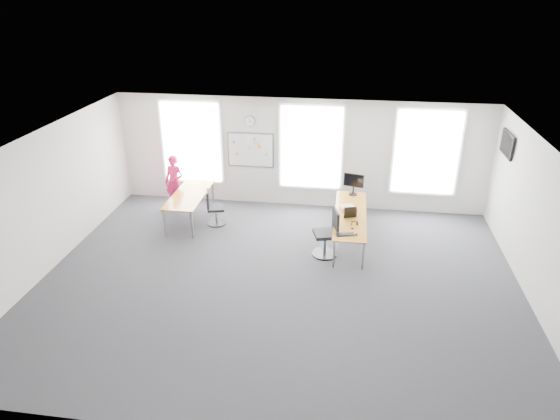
% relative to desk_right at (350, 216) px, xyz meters
% --- Properties ---
extents(floor, '(10.00, 10.00, 0.00)m').
position_rel_desk_right_xyz_m(floor, '(-1.43, -2.10, -0.64)').
color(floor, '#2A2B30').
rests_on(floor, ground).
extents(ceiling, '(10.00, 10.00, 0.00)m').
position_rel_desk_right_xyz_m(ceiling, '(-1.43, -2.10, 2.36)').
color(ceiling, white).
rests_on(ceiling, ground).
extents(wall_back, '(10.00, 0.00, 10.00)m').
position_rel_desk_right_xyz_m(wall_back, '(-1.43, 1.90, 0.86)').
color(wall_back, silver).
rests_on(wall_back, ground).
extents(wall_front, '(10.00, 0.00, 10.00)m').
position_rel_desk_right_xyz_m(wall_front, '(-1.43, -6.10, 0.86)').
color(wall_front, silver).
rests_on(wall_front, ground).
extents(wall_left, '(0.00, 10.00, 10.00)m').
position_rel_desk_right_xyz_m(wall_left, '(-6.43, -2.10, 0.86)').
color(wall_left, silver).
rests_on(wall_left, ground).
extents(wall_right, '(0.00, 10.00, 10.00)m').
position_rel_desk_right_xyz_m(wall_right, '(3.57, -2.10, 0.86)').
color(wall_right, silver).
rests_on(wall_right, ground).
extents(window_left, '(1.60, 0.06, 2.20)m').
position_rel_desk_right_xyz_m(window_left, '(-4.43, 1.87, 1.06)').
color(window_left, silver).
rests_on(window_left, wall_back).
extents(window_mid, '(1.60, 0.06, 2.20)m').
position_rel_desk_right_xyz_m(window_mid, '(-1.13, 1.87, 1.06)').
color(window_mid, silver).
rests_on(window_mid, wall_back).
extents(window_right, '(1.60, 0.06, 2.20)m').
position_rel_desk_right_xyz_m(window_right, '(1.87, 1.87, 1.06)').
color(window_right, silver).
rests_on(window_right, wall_back).
extents(desk_right, '(0.75, 2.81, 0.68)m').
position_rel_desk_right_xyz_m(desk_right, '(0.00, 0.00, 0.00)').
color(desk_right, '#C1822E').
rests_on(desk_right, ground).
extents(desk_left, '(0.82, 2.04, 0.74)m').
position_rel_desk_right_xyz_m(desk_left, '(-4.14, 0.48, 0.04)').
color(desk_left, '#C1822E').
rests_on(desk_left, ground).
extents(chair_right, '(0.62, 0.61, 1.11)m').
position_rel_desk_right_xyz_m(chair_right, '(-0.48, -0.80, -0.15)').
color(chair_right, black).
rests_on(chair_right, ground).
extents(chair_left, '(0.51, 0.51, 0.93)m').
position_rel_desk_right_xyz_m(chair_left, '(-3.48, 0.37, -0.23)').
color(chair_left, black).
rests_on(chair_left, ground).
extents(person, '(0.62, 0.48, 1.53)m').
position_rel_desk_right_xyz_m(person, '(-4.77, 1.17, 0.13)').
color(person, '#D11655').
rests_on(person, ground).
extents(whiteboard, '(1.20, 0.03, 0.90)m').
position_rel_desk_right_xyz_m(whiteboard, '(-2.78, 1.87, 0.91)').
color(whiteboard, white).
rests_on(whiteboard, wall_back).
extents(wall_clock, '(0.30, 0.04, 0.30)m').
position_rel_desk_right_xyz_m(wall_clock, '(-2.78, 1.87, 1.71)').
color(wall_clock, gray).
rests_on(wall_clock, wall_back).
extents(tv, '(0.06, 0.90, 0.55)m').
position_rel_desk_right_xyz_m(tv, '(3.52, 0.90, 1.66)').
color(tv, black).
rests_on(tv, wall_right).
extents(keyboard, '(0.43, 0.25, 0.02)m').
position_rel_desk_right_xyz_m(keyboard, '(-0.10, -1.09, 0.05)').
color(keyboard, black).
rests_on(keyboard, desk_right).
extents(mouse, '(0.09, 0.12, 0.04)m').
position_rel_desk_right_xyz_m(mouse, '(0.15, -1.07, 0.06)').
color(mouse, black).
rests_on(mouse, desk_right).
extents(lens_cap, '(0.07, 0.07, 0.01)m').
position_rel_desk_right_xyz_m(lens_cap, '(0.05, -0.77, 0.05)').
color(lens_cap, black).
rests_on(lens_cap, desk_right).
extents(headphones, '(0.16, 0.09, 0.10)m').
position_rel_desk_right_xyz_m(headphones, '(0.09, -0.57, 0.09)').
color(headphones, black).
rests_on(headphones, desk_right).
extents(laptop_sleeve, '(0.31, 0.24, 0.24)m').
position_rel_desk_right_xyz_m(laptop_sleeve, '(-0.00, -0.19, 0.16)').
color(laptop_sleeve, black).
rests_on(laptop_sleeve, desk_right).
extents(paper_stack, '(0.39, 0.34, 0.11)m').
position_rel_desk_right_xyz_m(paper_stack, '(-0.08, 0.22, 0.10)').
color(paper_stack, beige).
rests_on(paper_stack, desk_right).
extents(monitor, '(0.51, 0.21, 0.58)m').
position_rel_desk_right_xyz_m(monitor, '(0.05, 1.19, 0.39)').
color(monitor, black).
rests_on(monitor, desk_right).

